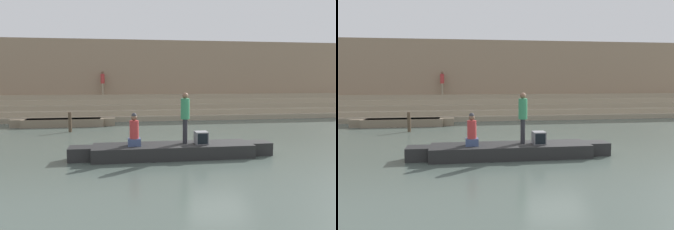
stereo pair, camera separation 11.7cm
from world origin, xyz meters
TOP-DOWN VIEW (x-y plane):
  - ground_plane at (0.00, 0.00)m, footprint 120.00×120.00m
  - ghat_steps at (0.00, 11.29)m, footprint 36.00×3.58m
  - back_wall at (0.00, 13.20)m, footprint 34.20×1.28m
  - rowboat_main at (-1.86, -0.80)m, footprint 7.13×1.45m
  - person_standing at (-1.41, -0.71)m, footprint 0.31×0.31m
  - person_rowing at (-3.22, -0.87)m, footprint 0.44×0.34m
  - tv_set at (-0.88, -0.91)m, footprint 0.44×0.46m
  - moored_boat_shore at (-6.89, 7.49)m, footprint 5.82×1.02m
  - mooring_post at (-6.24, 5.42)m, footprint 0.17×0.17m
  - person_on_steps at (-4.85, 12.25)m, footprint 0.29×0.29m

SIDE VIEW (x-z plane):
  - ground_plane at x=0.00m, z-range 0.00..0.00m
  - moored_boat_shore at x=-6.89m, z-range 0.01..0.47m
  - rowboat_main at x=-1.86m, z-range 0.02..0.48m
  - mooring_post at x=-6.24m, z-range 0.00..1.03m
  - ghat_steps at x=0.00m, z-range -0.21..1.38m
  - tv_set at x=-0.88m, z-range 0.46..0.90m
  - person_rowing at x=-3.22m, z-range 0.37..1.50m
  - person_standing at x=-1.41m, z-range 0.61..2.41m
  - person_on_steps at x=-4.85m, z-range 1.74..3.44m
  - back_wall at x=0.00m, z-range -0.03..5.59m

